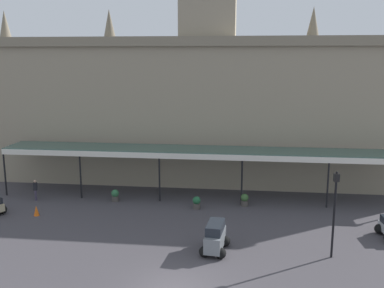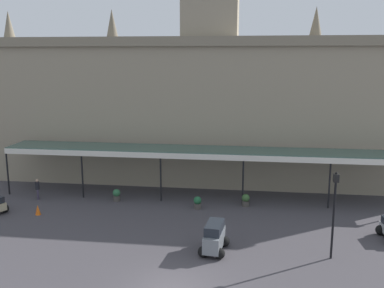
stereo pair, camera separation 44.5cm
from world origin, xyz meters
The scene contains 9 objects.
station_building centered at (0.00, 20.43, 7.07)m, with size 40.28×7.30×21.19m.
entrance_canopy centered at (0.00, 14.56, 3.88)m, with size 32.52×3.26×4.03m.
car_grey_van centered at (1.73, 4.65, 0.81)m, with size 1.76×2.49×1.77m.
pedestrian_crossing_forecourt centered at (-13.19, 12.39, 0.91)m, with size 0.34×0.37×1.67m.
victorian_lamppost centered at (8.43, 4.64, 3.16)m, with size 0.30×0.30×5.11m.
traffic_cone centered at (-11.51, 9.05, 0.37)m, with size 0.40×0.40×0.74m, color orange.
planter_by_canopy centered at (-6.75, 12.82, 0.49)m, with size 0.60×0.60×0.96m.
planter_forecourt_centre centered at (-0.13, 11.84, 0.49)m, with size 0.60×0.60×0.96m.
planter_near_kerb centered at (3.48, 12.92, 0.49)m, with size 0.60×0.60×0.96m.
Camera 1 is at (3.16, -19.36, 11.33)m, focal length 40.72 mm.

